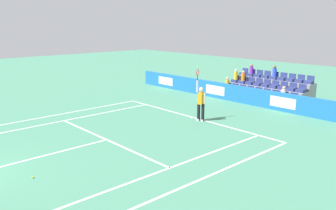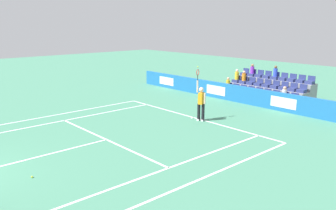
% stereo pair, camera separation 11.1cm
% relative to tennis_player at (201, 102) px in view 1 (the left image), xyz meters
% --- Properties ---
extents(line_baseline, '(10.97, 0.10, 0.01)m').
position_rel_tennis_player_xyz_m(line_baseline, '(0.66, -0.16, -0.99)').
color(line_baseline, white).
rests_on(line_baseline, ground).
extents(line_service, '(8.23, 0.10, 0.01)m').
position_rel_tennis_player_xyz_m(line_service, '(0.66, 5.33, -0.99)').
color(line_service, white).
rests_on(line_service, ground).
extents(line_centre_service, '(0.10, 6.40, 0.01)m').
position_rel_tennis_player_xyz_m(line_centre_service, '(0.66, 8.53, -0.99)').
color(line_centre_service, white).
rests_on(line_centre_service, ground).
extents(line_singles_sideline_left, '(0.10, 11.89, 0.01)m').
position_rel_tennis_player_xyz_m(line_singles_sideline_left, '(4.78, 5.78, -0.99)').
color(line_singles_sideline_left, white).
rests_on(line_singles_sideline_left, ground).
extents(line_singles_sideline_right, '(0.10, 11.89, 0.01)m').
position_rel_tennis_player_xyz_m(line_singles_sideline_right, '(-3.45, 5.78, -0.99)').
color(line_singles_sideline_right, white).
rests_on(line_singles_sideline_right, ground).
extents(line_doubles_sideline_left, '(0.10, 11.89, 0.01)m').
position_rel_tennis_player_xyz_m(line_doubles_sideline_left, '(6.15, 5.78, -0.99)').
color(line_doubles_sideline_left, white).
rests_on(line_doubles_sideline_left, ground).
extents(line_doubles_sideline_right, '(0.10, 11.89, 0.01)m').
position_rel_tennis_player_xyz_m(line_doubles_sideline_right, '(-4.82, 5.78, -0.99)').
color(line_doubles_sideline_right, white).
rests_on(line_doubles_sideline_right, ground).
extents(line_centre_mark, '(0.10, 0.20, 0.01)m').
position_rel_tennis_player_xyz_m(line_centre_mark, '(0.66, -0.06, -0.99)').
color(line_centre_mark, white).
rests_on(line_centre_mark, ground).
extents(sponsor_barrier, '(20.24, 0.22, 1.08)m').
position_rel_tennis_player_xyz_m(sponsor_barrier, '(0.66, -5.00, -0.45)').
color(sponsor_barrier, '#1E66AD').
rests_on(sponsor_barrier, ground).
extents(tennis_player, '(0.54, 0.43, 2.85)m').
position_rel_tennis_player_xyz_m(tennis_player, '(0.00, 0.00, 0.00)').
color(tennis_player, black).
rests_on(tennis_player, ground).
extents(stadium_stand, '(5.58, 2.85, 2.19)m').
position_rel_tennis_player_xyz_m(stadium_stand, '(0.68, -7.31, -0.44)').
color(stadium_stand, gray).
rests_on(stadium_stand, ground).
extents(loose_tennis_ball, '(0.07, 0.07, 0.07)m').
position_rel_tennis_player_xyz_m(loose_tennis_ball, '(-1.04, 9.25, -0.96)').
color(loose_tennis_ball, '#D1E533').
rests_on(loose_tennis_ball, ground).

